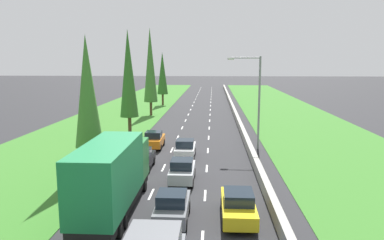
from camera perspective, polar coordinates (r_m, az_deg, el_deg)
The scene contains 17 objects.
ground_plane at distance 62.19m, azimuth 1.22°, elevation 1.24°, with size 300.00×300.00×0.00m, color #28282B.
grass_verge_left at distance 63.90m, azimuth -10.19°, elevation 1.32°, with size 14.00×140.00×0.04m, color #387528.
grass_verge_right at distance 63.33m, azimuth 14.32°, elevation 1.11°, with size 14.00×140.00×0.04m, color #387528.
median_barrier at distance 62.20m, azimuth 6.48°, elevation 1.58°, with size 0.44×120.00×0.85m, color #9E9B93.
lane_markings at distance 62.19m, azimuth 1.22°, elevation 1.24°, with size 3.64×116.00×0.01m.
grey_hatchback_centre_lane at distance 20.22m, azimuth -3.06°, elevation -13.29°, with size 1.74×3.90×1.72m.
silver_hatchback_centre_lane at distance 26.39m, azimuth -1.53°, elevation -7.86°, with size 1.74×3.90×1.72m.
green_box_truck_left_lane at distance 21.39m, azimuth -12.20°, elevation -8.39°, with size 2.46×9.40×4.18m.
white_hatchback_centre_lane at distance 32.71m, azimuth -1.06°, elevation -4.50°, with size 1.74×3.90×1.72m.
yellow_sedan_right_lane at distance 20.61m, azimuth 7.17°, elevation -12.98°, with size 1.82×4.50×1.64m.
black_hatchback_left_lane at distance 29.77m, azimuth -7.87°, elevation -5.96°, with size 1.74×3.90×1.72m.
orange_hatchback_left_lane at distance 36.60m, azimuth -5.90°, elevation -3.07°, with size 1.74×3.90×1.72m.
poplar_tree_second at distance 28.11m, azimuth -15.92°, elevation 4.19°, with size 2.06×2.06×10.49m.
poplar_tree_third at distance 42.61m, azimuth -9.84°, elevation 7.07°, with size 2.10×2.10×12.12m.
poplar_tree_fourth at distance 58.11m, azimuth -6.50°, elevation 8.44°, with size 2.14×2.14×13.69m.
poplar_tree_fifth at distance 71.53m, azimuth -4.61°, elevation 7.22°, with size 2.06×2.06×10.29m.
street_light_mast at distance 35.90m, azimuth 9.85°, elevation 3.70°, with size 3.20×0.28×9.00m.
Camera 1 is at (2.20, -1.56, 8.55)m, focal length 34.38 mm.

